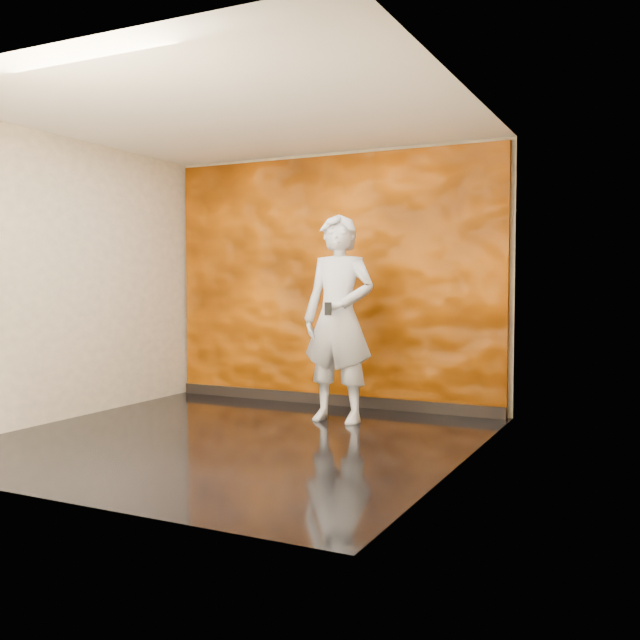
{
  "coord_description": "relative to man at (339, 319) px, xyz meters",
  "views": [
    {
      "loc": [
        3.38,
        -5.2,
        1.36
      ],
      "look_at": [
        0.49,
        0.69,
        1.02
      ],
      "focal_mm": 40.0,
      "sensor_mm": 36.0,
      "label": 1
    }
  ],
  "objects": [
    {
      "name": "room",
      "position": [
        -0.49,
        -1.11,
        0.39
      ],
      "size": [
        4.02,
        4.02,
        2.81
      ],
      "color": "black",
      "rests_on": "ground"
    },
    {
      "name": "feature_wall",
      "position": [
        -0.49,
        0.85,
        0.37
      ],
      "size": [
        3.9,
        0.06,
        2.75
      ],
      "primitive_type": "cube",
      "color": "#E26503",
      "rests_on": "ground"
    },
    {
      "name": "baseboard",
      "position": [
        -0.49,
        0.81,
        -0.95
      ],
      "size": [
        3.9,
        0.04,
        0.12
      ],
      "primitive_type": "cube",
      "color": "black",
      "rests_on": "ground"
    },
    {
      "name": "man",
      "position": [
        0.0,
        0.0,
        0.0
      ],
      "size": [
        0.75,
        0.5,
        2.02
      ],
      "primitive_type": "imported",
      "rotation": [
        0.0,
        0.0,
        -0.03
      ],
      "color": "#9EA2AC",
      "rests_on": "ground"
    },
    {
      "name": "phone",
      "position": [
        0.02,
        -0.28,
        0.1
      ],
      "size": [
        0.07,
        0.02,
        0.12
      ],
      "primitive_type": "cube",
      "rotation": [
        0.0,
        0.0,
        0.17
      ],
      "color": "black",
      "rests_on": "man"
    }
  ]
}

